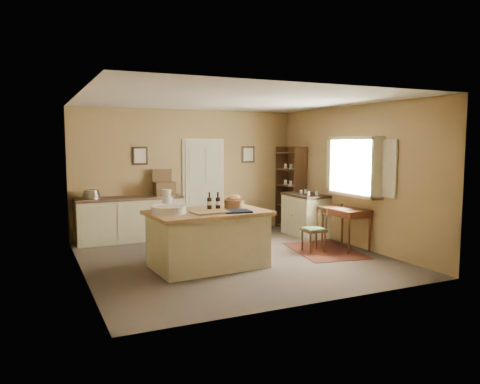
% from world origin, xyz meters
% --- Properties ---
extents(ground, '(5.00, 5.00, 0.00)m').
position_xyz_m(ground, '(0.00, 0.00, 0.00)').
color(ground, brown).
rests_on(ground, ground).
extents(wall_back, '(5.00, 0.10, 2.70)m').
position_xyz_m(wall_back, '(0.00, 2.50, 1.35)').
color(wall_back, '#96794E').
rests_on(wall_back, ground).
extents(wall_front, '(5.00, 0.10, 2.70)m').
position_xyz_m(wall_front, '(0.00, -2.50, 1.35)').
color(wall_front, '#96794E').
rests_on(wall_front, ground).
extents(wall_left, '(0.10, 5.00, 2.70)m').
position_xyz_m(wall_left, '(-2.50, 0.00, 1.35)').
color(wall_left, '#96794E').
rests_on(wall_left, ground).
extents(wall_right, '(0.10, 5.00, 2.70)m').
position_xyz_m(wall_right, '(2.50, 0.00, 1.35)').
color(wall_right, '#96794E').
rests_on(wall_right, ground).
extents(ceiling, '(5.00, 5.00, 0.00)m').
position_xyz_m(ceiling, '(0.00, 0.00, 2.70)').
color(ceiling, silver).
rests_on(ceiling, wall_back).
extents(door, '(0.97, 0.06, 2.11)m').
position_xyz_m(door, '(0.35, 2.47, 1.05)').
color(door, '#B2B098').
rests_on(door, ground).
extents(framed_prints, '(2.82, 0.02, 0.38)m').
position_xyz_m(framed_prints, '(0.20, 2.48, 1.72)').
color(framed_prints, black).
rests_on(framed_prints, ground).
extents(window, '(0.25, 1.99, 1.12)m').
position_xyz_m(window, '(2.42, -0.20, 1.55)').
color(window, beige).
rests_on(window, ground).
extents(work_island, '(1.93, 1.34, 1.20)m').
position_xyz_m(work_island, '(-0.63, -0.32, 0.48)').
color(work_island, beige).
rests_on(work_island, ground).
extents(sideboard, '(2.13, 0.60, 1.18)m').
position_xyz_m(sideboard, '(-1.34, 2.20, 0.48)').
color(sideboard, beige).
rests_on(sideboard, ground).
extents(rug, '(1.36, 1.77, 0.01)m').
position_xyz_m(rug, '(1.75, -0.19, 0.00)').
color(rug, '#411811').
rests_on(rug, ground).
extents(writing_desk, '(0.55, 0.90, 0.82)m').
position_xyz_m(writing_desk, '(2.20, -0.19, 0.67)').
color(writing_desk, '#3D1C0F').
rests_on(writing_desk, ground).
extents(desk_chair, '(0.39, 0.39, 0.80)m').
position_xyz_m(desk_chair, '(1.52, -0.15, 0.40)').
color(desk_chair, '#301D10').
rests_on(desk_chair, ground).
extents(right_cabinet, '(0.61, 1.10, 0.99)m').
position_xyz_m(right_cabinet, '(2.20, 1.20, 0.46)').
color(right_cabinet, beige).
rests_on(right_cabinet, ground).
extents(shelving_unit, '(0.32, 0.85, 1.90)m').
position_xyz_m(shelving_unit, '(2.35, 2.00, 0.95)').
color(shelving_unit, '#301D10').
rests_on(shelving_unit, ground).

